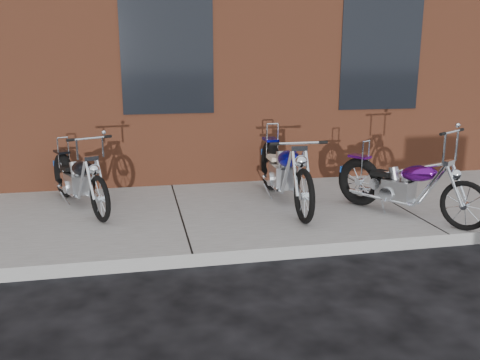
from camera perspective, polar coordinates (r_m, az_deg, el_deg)
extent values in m
plane|color=black|center=(5.46, -5.32, -9.74)|extent=(120.00, 120.00, 0.00)
cube|color=gray|center=(6.83, -6.74, -4.22)|extent=(22.00, 3.00, 0.15)
torus|color=black|center=(7.13, 14.17, -0.37)|extent=(0.46, 0.63, 0.67)
torus|color=black|center=(6.52, 25.01, -2.87)|extent=(0.37, 0.55, 0.60)
cube|color=gray|center=(6.85, 18.35, -1.31)|extent=(0.42, 0.45, 0.28)
ellipsoid|color=#530D76|center=(6.67, 20.48, 0.52)|extent=(0.48, 0.56, 0.28)
cube|color=black|center=(6.92, 16.71, 0.54)|extent=(0.33, 0.34, 0.06)
cylinder|color=white|center=(6.50, 24.28, -0.62)|extent=(0.17, 0.25, 0.50)
cylinder|color=white|center=(6.43, 23.86, 4.88)|extent=(0.45, 0.29, 0.03)
cylinder|color=white|center=(7.02, 14.85, 2.32)|extent=(0.03, 0.03, 0.45)
cylinder|color=white|center=(7.07, 17.26, -1.79)|extent=(0.48, 0.73, 0.04)
torus|color=black|center=(7.69, 3.73, 1.40)|extent=(0.16, 0.76, 0.76)
torus|color=black|center=(6.15, 7.66, -2.18)|extent=(0.08, 0.69, 0.69)
cube|color=gray|center=(7.06, 5.13, 0.16)|extent=(0.30, 0.43, 0.32)
ellipsoid|color=#0B0EB8|center=(6.71, 5.88, 2.13)|extent=(0.28, 0.59, 0.33)
cube|color=tan|center=(7.27, 4.56, 2.28)|extent=(0.26, 0.30, 0.06)
cylinder|color=white|center=(6.21, 7.35, 0.62)|extent=(0.05, 0.31, 0.57)
cylinder|color=white|center=(6.26, 7.07, 3.93)|extent=(0.58, 0.04, 0.03)
cylinder|color=white|center=(7.53, 3.94, 4.26)|extent=(0.02, 0.02, 0.51)
cylinder|color=white|center=(7.34, 5.55, -0.42)|extent=(0.06, 0.95, 0.05)
torus|color=black|center=(7.73, -18.87, 0.34)|extent=(0.39, 0.65, 0.66)
torus|color=black|center=(6.42, -15.02, -2.32)|extent=(0.30, 0.57, 0.59)
cube|color=gray|center=(7.19, -17.47, -0.60)|extent=(0.38, 0.44, 0.27)
ellipsoid|color=black|center=(6.89, -16.94, 1.10)|extent=(0.42, 0.55, 0.28)
cube|color=black|center=(7.37, -18.16, 1.15)|extent=(0.30, 0.32, 0.05)
cylinder|color=white|center=(6.46, -15.51, -0.05)|extent=(0.14, 0.26, 0.49)
cylinder|color=white|center=(6.47, -16.15, 4.40)|extent=(0.47, 0.23, 0.03)
cylinder|color=white|center=(7.59, -18.90, 2.78)|extent=(0.03, 0.03, 0.44)
cylinder|color=white|center=(7.43, -17.11, -1.05)|extent=(0.38, 0.77, 0.04)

